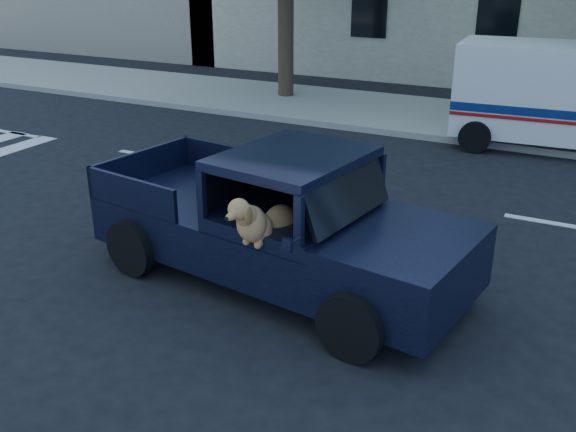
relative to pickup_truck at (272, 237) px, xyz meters
name	(u,v)px	position (x,y,z in m)	size (l,w,h in m)	color
ground	(225,258)	(-0.88, 0.23, -0.59)	(120.00, 120.00, 0.00)	black
far_sidewalk	(417,115)	(-0.88, 9.43, -0.52)	(60.00, 4.00, 0.15)	gray
lane_stripes	(432,203)	(1.12, 3.63, -0.59)	(21.60, 0.14, 0.01)	silver
pickup_truck	(272,237)	(0.00, 0.00, 0.00)	(5.12, 2.84, 1.75)	black
mail_truck	(549,104)	(2.37, 8.01, 0.38)	(4.16, 2.30, 2.22)	silver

